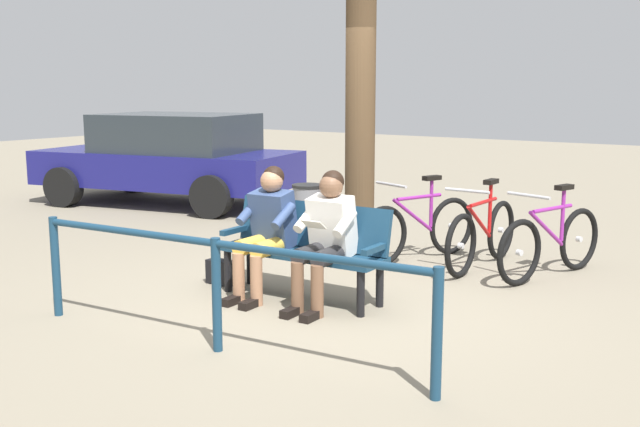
{
  "coord_description": "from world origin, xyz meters",
  "views": [
    {
      "loc": [
        -3.74,
        5.32,
        1.94
      ],
      "look_at": [
        0.17,
        -0.26,
        0.75
      ],
      "focal_mm": 41.71,
      "sensor_mm": 36.0,
      "label": 1
    }
  ],
  "objects_px": {
    "bicycle_black": "(482,235)",
    "bicycle_purple": "(419,228)",
    "tree_trunk": "(360,104)",
    "parked_car": "(170,157)",
    "person_companion": "(267,225)",
    "person_reading": "(326,233)",
    "litter_bin": "(307,221)",
    "bicycle_red": "(551,243)",
    "handbag": "(222,272)",
    "bench": "(306,243)"
  },
  "relations": [
    {
      "from": "person_companion",
      "to": "litter_bin",
      "type": "distance_m",
      "value": 1.57
    },
    {
      "from": "bench",
      "to": "bicycle_black",
      "type": "distance_m",
      "value": 2.16
    },
    {
      "from": "bicycle_red",
      "to": "parked_car",
      "type": "relative_size",
      "value": 0.36
    },
    {
      "from": "handbag",
      "to": "parked_car",
      "type": "relative_size",
      "value": 0.07
    },
    {
      "from": "tree_trunk",
      "to": "parked_car",
      "type": "distance_m",
      "value": 5.26
    },
    {
      "from": "bicycle_black",
      "to": "bicycle_purple",
      "type": "distance_m",
      "value": 0.73
    },
    {
      "from": "tree_trunk",
      "to": "bicycle_purple",
      "type": "relative_size",
      "value": 2.17
    },
    {
      "from": "handbag",
      "to": "tree_trunk",
      "type": "height_order",
      "value": "tree_trunk"
    },
    {
      "from": "person_companion",
      "to": "bicycle_red",
      "type": "bearing_deg",
      "value": -134.17
    },
    {
      "from": "litter_bin",
      "to": "bicycle_black",
      "type": "bearing_deg",
      "value": -158.39
    },
    {
      "from": "person_companion",
      "to": "parked_car",
      "type": "distance_m",
      "value": 5.73
    },
    {
      "from": "bicycle_red",
      "to": "person_reading",
      "type": "bearing_deg",
      "value": -14.68
    },
    {
      "from": "person_companion",
      "to": "parked_car",
      "type": "bearing_deg",
      "value": -37.46
    },
    {
      "from": "bicycle_purple",
      "to": "person_reading",
      "type": "bearing_deg",
      "value": 24.72
    },
    {
      "from": "bench",
      "to": "person_companion",
      "type": "xyz_separation_m",
      "value": [
        0.31,
        0.18,
        0.16
      ]
    },
    {
      "from": "litter_bin",
      "to": "person_reading",
      "type": "bearing_deg",
      "value": 131.0
    },
    {
      "from": "handbag",
      "to": "person_reading",
      "type": "bearing_deg",
      "value": 178.67
    },
    {
      "from": "bench",
      "to": "person_reading",
      "type": "height_order",
      "value": "person_reading"
    },
    {
      "from": "handbag",
      "to": "parked_car",
      "type": "height_order",
      "value": "parked_car"
    },
    {
      "from": "litter_bin",
      "to": "handbag",
      "type": "bearing_deg",
      "value": 88.49
    },
    {
      "from": "bench",
      "to": "person_companion",
      "type": "bearing_deg",
      "value": 27.07
    },
    {
      "from": "person_companion",
      "to": "tree_trunk",
      "type": "distance_m",
      "value": 1.77
    },
    {
      "from": "handbag",
      "to": "tree_trunk",
      "type": "distance_m",
      "value": 2.23
    },
    {
      "from": "person_reading",
      "to": "parked_car",
      "type": "xyz_separation_m",
      "value": [
        5.34,
        -3.26,
        0.11
      ]
    },
    {
      "from": "bench",
      "to": "bicycle_black",
      "type": "height_order",
      "value": "bicycle_black"
    },
    {
      "from": "bicycle_red",
      "to": "bicycle_purple",
      "type": "height_order",
      "value": "same"
    },
    {
      "from": "bicycle_black",
      "to": "bicycle_purple",
      "type": "bearing_deg",
      "value": -83.68
    },
    {
      "from": "person_reading",
      "to": "bicycle_red",
      "type": "xyz_separation_m",
      "value": [
        -1.29,
        -2.14,
        -0.31
      ]
    },
    {
      "from": "tree_trunk",
      "to": "bicycle_red",
      "type": "distance_m",
      "value": 2.39
    },
    {
      "from": "handbag",
      "to": "litter_bin",
      "type": "relative_size",
      "value": 0.36
    },
    {
      "from": "person_companion",
      "to": "bench",
      "type": "bearing_deg",
      "value": -152.93
    },
    {
      "from": "person_companion",
      "to": "bicycle_purple",
      "type": "relative_size",
      "value": 0.75
    },
    {
      "from": "person_companion",
      "to": "bicycle_purple",
      "type": "distance_m",
      "value": 2.16
    },
    {
      "from": "tree_trunk",
      "to": "bicycle_black",
      "type": "distance_m",
      "value": 1.9
    },
    {
      "from": "tree_trunk",
      "to": "bicycle_purple",
      "type": "bearing_deg",
      "value": -117.47
    },
    {
      "from": "parked_car",
      "to": "bicycle_purple",
      "type": "bearing_deg",
      "value": 154.3
    },
    {
      "from": "handbag",
      "to": "tree_trunk",
      "type": "relative_size",
      "value": 0.09
    },
    {
      "from": "tree_trunk",
      "to": "bicycle_purple",
      "type": "height_order",
      "value": "tree_trunk"
    },
    {
      "from": "person_reading",
      "to": "tree_trunk",
      "type": "relative_size",
      "value": 0.35
    },
    {
      "from": "person_companion",
      "to": "tree_trunk",
      "type": "relative_size",
      "value": 0.35
    },
    {
      "from": "bench",
      "to": "person_companion",
      "type": "relative_size",
      "value": 1.35
    },
    {
      "from": "bench",
      "to": "handbag",
      "type": "distance_m",
      "value": 1.02
    },
    {
      "from": "bicycle_purple",
      "to": "parked_car",
      "type": "xyz_separation_m",
      "value": [
        5.17,
        -1.21,
        0.41
      ]
    },
    {
      "from": "person_reading",
      "to": "parked_car",
      "type": "height_order",
      "value": "parked_car"
    },
    {
      "from": "person_reading",
      "to": "handbag",
      "type": "distance_m",
      "value": 1.38
    },
    {
      "from": "person_reading",
      "to": "tree_trunk",
      "type": "height_order",
      "value": "tree_trunk"
    },
    {
      "from": "person_companion",
      "to": "parked_car",
      "type": "xyz_separation_m",
      "value": [
        4.7,
        -3.29,
        0.11
      ]
    },
    {
      "from": "bicycle_red",
      "to": "tree_trunk",
      "type": "bearing_deg",
      "value": -50.74
    },
    {
      "from": "tree_trunk",
      "to": "handbag",
      "type": "bearing_deg",
      "value": 61.01
    },
    {
      "from": "person_companion",
      "to": "bicycle_black",
      "type": "distance_m",
      "value": 2.48
    }
  ]
}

